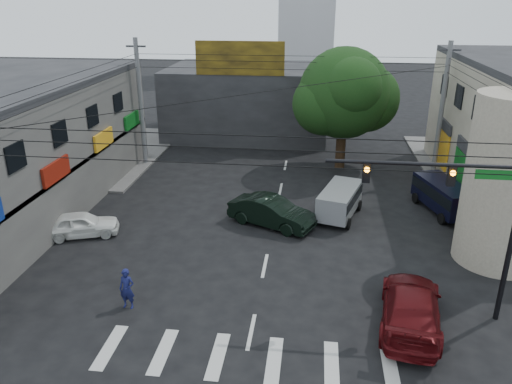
% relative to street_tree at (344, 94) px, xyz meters
% --- Properties ---
extents(ground, '(160.00, 160.00, 0.00)m').
position_rel_street_tree_xyz_m(ground, '(-4.00, -17.00, -5.47)').
color(ground, black).
rests_on(ground, ground).
extents(sidewalk_far_left, '(16.00, 16.00, 0.15)m').
position_rel_street_tree_xyz_m(sidewalk_far_left, '(-22.00, 1.00, -5.40)').
color(sidewalk_far_left, '#514F4C').
rests_on(sidewalk_far_left, ground).
extents(corner_column, '(4.00, 4.00, 8.00)m').
position_rel_street_tree_xyz_m(corner_column, '(7.00, -13.00, -1.47)').
color(corner_column, gray).
rests_on(corner_column, ground).
extents(building_far, '(14.00, 10.00, 6.00)m').
position_rel_street_tree_xyz_m(building_far, '(-8.00, 9.00, -2.47)').
color(building_far, '#232326').
rests_on(building_far, ground).
extents(billboard, '(7.00, 0.30, 2.60)m').
position_rel_street_tree_xyz_m(billboard, '(-8.00, 4.10, 1.83)').
color(billboard, olive).
rests_on(billboard, building_far).
extents(street_tree, '(6.40, 6.40, 8.70)m').
position_rel_street_tree_xyz_m(street_tree, '(0.00, 0.00, 0.00)').
color(street_tree, black).
rests_on(street_tree, ground).
extents(traffic_gantry, '(7.10, 0.35, 7.20)m').
position_rel_street_tree_xyz_m(traffic_gantry, '(3.82, -18.00, -0.64)').
color(traffic_gantry, black).
rests_on(traffic_gantry, ground).
extents(utility_pole_far_left, '(0.32, 0.32, 9.20)m').
position_rel_street_tree_xyz_m(utility_pole_far_left, '(-14.50, -1.00, -0.87)').
color(utility_pole_far_left, '#59595B').
rests_on(utility_pole_far_left, ground).
extents(utility_pole_far_right, '(0.32, 0.32, 9.20)m').
position_rel_street_tree_xyz_m(utility_pole_far_right, '(6.50, -1.00, -0.87)').
color(utility_pole_far_right, '#59595B').
rests_on(utility_pole_far_right, ground).
extents(dark_sedan, '(5.38, 6.13, 1.60)m').
position_rel_street_tree_xyz_m(dark_sedan, '(-4.11, -10.51, -4.67)').
color(dark_sedan, black).
rests_on(dark_sedan, ground).
extents(white_compact, '(3.98, 4.85, 1.32)m').
position_rel_street_tree_xyz_m(white_compact, '(-13.97, -13.00, -4.81)').
color(white_compact, white).
rests_on(white_compact, ground).
extents(maroon_sedan, '(3.87, 6.12, 1.58)m').
position_rel_street_tree_xyz_m(maroon_sedan, '(2.03, -18.78, -4.68)').
color(maroon_sedan, '#4E0B0E').
rests_on(maroon_sedan, ground).
extents(silver_minivan, '(4.98, 3.89, 1.75)m').
position_rel_street_tree_xyz_m(silver_minivan, '(-0.35, -8.94, -4.60)').
color(silver_minivan, '#93959A').
rests_on(silver_minivan, ground).
extents(navy_van, '(5.52, 4.27, 1.82)m').
position_rel_street_tree_xyz_m(navy_van, '(5.69, -7.50, -4.56)').
color(navy_van, black).
rests_on(navy_van, ground).
extents(traffic_officer, '(0.70, 0.51, 1.75)m').
position_rel_street_tree_xyz_m(traffic_officer, '(-9.19, -19.00, -4.60)').
color(traffic_officer, '#141848').
rests_on(traffic_officer, ground).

